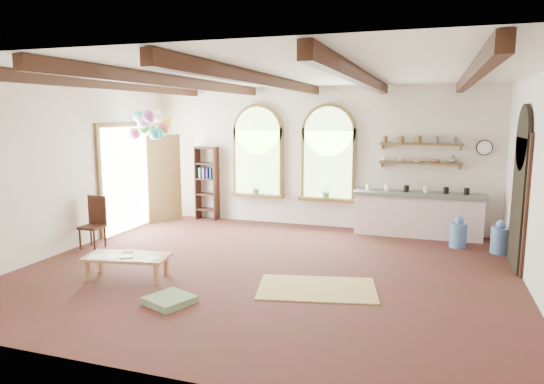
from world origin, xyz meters
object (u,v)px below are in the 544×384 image
at_px(kitchen_counter, 417,214).
at_px(balloon_cluster, 151,126).
at_px(coffee_table, 127,258).
at_px(side_chair, 93,233).

height_order(kitchen_counter, balloon_cluster, balloon_cluster).
distance_m(coffee_table, side_chair, 2.14).
xyz_separation_m(kitchen_counter, balloon_cluster, (-5.52, -1.47, 1.86)).
bearing_deg(coffee_table, side_chair, 142.02).
bearing_deg(side_chair, coffee_table, -37.98).
distance_m(kitchen_counter, side_chair, 6.66).
bearing_deg(coffee_table, balloon_cluster, 113.87).
xyz_separation_m(coffee_table, side_chair, (-1.68, 1.32, -0.04)).
bearing_deg(balloon_cluster, side_chair, -106.10).
xyz_separation_m(side_chair, balloon_cluster, (0.44, 1.51, 2.04)).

